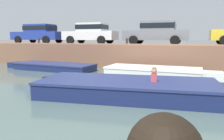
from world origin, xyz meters
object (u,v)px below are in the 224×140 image
Objects in this scene: motorboat_passing at (136,89)px; car_centre_grey at (157,32)px; car_left_inner_white at (91,33)px; boat_moored_central_white at (157,72)px; mooring_bollard_mid at (127,41)px; car_leftmost_blue at (39,33)px; boat_moored_west_navy at (51,66)px; mooring_bollard_west at (39,41)px.

car_centre_grey reaches higher than motorboat_passing.
boat_moored_central_white is at bearing -31.88° from car_left_inner_white.
mooring_bollard_mid reaches higher than boat_moored_central_white.
car_leftmost_blue is (-10.11, 7.94, 2.12)m from motorboat_passing.
motorboat_passing is at bearing -55.70° from car_left_inner_white.
boat_moored_west_navy is 1.46× the size of car_leftmost_blue.
mooring_bollard_mid is (6.87, 0.00, 0.00)m from mooring_bollard_west.
mooring_bollard_mid is at bearing -23.60° from car_left_inner_white.
car_centre_grey is at bearing -0.01° from car_left_inner_white.
boat_moored_central_white reaches higher than boat_moored_west_navy.
boat_moored_west_navy is 3.59m from mooring_bollard_west.
mooring_bollard_west is (-8.56, -1.39, -0.61)m from car_centre_grey.
boat_moored_west_navy is 1.06× the size of boat_moored_central_white.
boat_moored_central_white is 1.40× the size of car_centre_grey.
car_centre_grey is at bearing 9.25° from mooring_bollard_west.
boat_moored_central_white is 9.48m from mooring_bollard_west.
car_left_inner_white is at bearing 179.99° from car_centre_grey.
car_leftmost_blue reaches higher than mooring_bollard_mid.
boat_moored_central_white is (6.64, 0.05, 0.01)m from boat_moored_west_navy.
boat_moored_west_navy is at bearing -44.50° from car_leftmost_blue.
boat_moored_west_navy is 1.48× the size of car_centre_grey.
motorboat_passing is 1.70× the size of car_leftmost_blue.
car_centre_grey reaches higher than boat_moored_west_navy.
mooring_bollard_west is at bearing 167.67° from boat_moored_central_white.
car_left_inner_white is 3.98m from mooring_bollard_west.
car_left_inner_white is (1.19, 3.44, 2.19)m from boat_moored_west_navy.
motorboat_passing reaches higher than boat_moored_west_navy.
mooring_bollard_west reaches higher than motorboat_passing.
car_left_inner_white is at bearing 124.30° from motorboat_passing.
mooring_bollard_west is 6.87m from mooring_bollard_mid.
motorboat_passing is (6.60, -4.49, 0.07)m from boat_moored_west_navy.
motorboat_passing reaches higher than boat_moored_central_white.
mooring_bollard_west is 1.00× the size of mooring_bollard_mid.
car_left_inner_white is 3.53m from mooring_bollard_mid.
car_left_inner_white reaches higher than mooring_bollard_mid.
car_left_inner_white is at bearing 70.94° from boat_moored_west_navy.
boat_moored_central_white is 13.47× the size of mooring_bollard_mid.
car_centre_grey is 2.27m from mooring_bollard_mid.
boat_moored_central_white is at bearing 0.45° from boat_moored_west_navy.
car_centre_grey is at bearing 93.86° from motorboat_passing.
boat_moored_west_navy is 6.64m from boat_moored_central_white.
boat_moored_central_white is 3.40m from mooring_bollard_mid.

